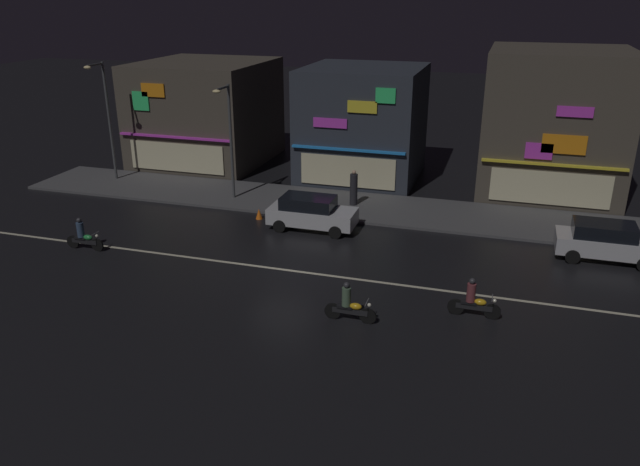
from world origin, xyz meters
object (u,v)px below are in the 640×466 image
(parked_car_near_kerb, at_px, (311,212))
(streetlamp_mid, at_px, (229,132))
(streetlamp_west, at_px, (106,112))
(motorcycle_trailing_far, at_px, (349,305))
(motorcycle_lead, at_px, (473,301))
(motorcycle_opposite_lane, at_px, (83,236))
(traffic_cone, at_px, (259,214))
(parked_car_trailing, at_px, (606,241))
(pedestrian_on_sidewalk, at_px, (354,189))

(parked_car_near_kerb, bearing_deg, streetlamp_mid, 152.94)
(streetlamp_west, distance_m, motorcycle_trailing_far, 22.44)
(streetlamp_mid, relative_size, parked_car_near_kerb, 1.46)
(motorcycle_lead, bearing_deg, motorcycle_opposite_lane, -0.89)
(traffic_cone, bearing_deg, parked_car_near_kerb, -10.76)
(motorcycle_trailing_far, xyz_separation_m, traffic_cone, (-7.11, 8.93, -0.36))
(streetlamp_mid, distance_m, motorcycle_opposite_lane, 9.67)
(parked_car_near_kerb, height_order, motorcycle_trailing_far, parked_car_near_kerb)
(motorcycle_trailing_far, bearing_deg, motorcycle_lead, -165.60)
(streetlamp_west, bearing_deg, parked_car_trailing, -8.18)
(streetlamp_mid, height_order, motorcycle_lead, streetlamp_mid)
(pedestrian_on_sidewalk, bearing_deg, motorcycle_lead, 75.06)
(parked_car_near_kerb, relative_size, motorcycle_trailing_far, 2.26)
(parked_car_near_kerb, distance_m, motorcycle_lead, 10.68)
(parked_car_near_kerb, xyz_separation_m, parked_car_trailing, (13.48, 0.22, 0.00))
(motorcycle_trailing_far, bearing_deg, motorcycle_opposite_lane, -18.70)
(pedestrian_on_sidewalk, bearing_deg, streetlamp_mid, -40.57)
(motorcycle_lead, distance_m, motorcycle_trailing_far, 4.52)
(pedestrian_on_sidewalk, xyz_separation_m, motorcycle_trailing_far, (2.88, -12.19, -0.40))
(streetlamp_mid, bearing_deg, pedestrian_on_sidewalk, 8.25)
(pedestrian_on_sidewalk, distance_m, parked_car_near_kerb, 4.03)
(pedestrian_on_sidewalk, height_order, parked_car_trailing, pedestrian_on_sidewalk)
(pedestrian_on_sidewalk, xyz_separation_m, motorcycle_opposite_lane, (-10.33, -9.37, -0.40))
(parked_car_near_kerb, xyz_separation_m, motorcycle_lead, (8.29, -6.73, -0.24))
(streetlamp_west, bearing_deg, parked_car_near_kerb, -16.49)
(streetlamp_west, height_order, motorcycle_lead, streetlamp_west)
(streetlamp_mid, distance_m, traffic_cone, 5.00)
(streetlamp_west, bearing_deg, traffic_cone, -18.00)
(motorcycle_opposite_lane, bearing_deg, parked_car_trailing, -168.87)
(parked_car_near_kerb, relative_size, parked_car_trailing, 1.00)
(parked_car_near_kerb, bearing_deg, streetlamp_west, 163.51)
(pedestrian_on_sidewalk, height_order, motorcycle_lead, pedestrian_on_sidewalk)
(streetlamp_west, xyz_separation_m, motorcycle_lead, (22.45, -10.92, -3.67))
(motorcycle_opposite_lane, bearing_deg, motorcycle_lead, 172.92)
(motorcycle_opposite_lane, distance_m, motorcycle_trailing_far, 13.52)
(parked_car_trailing, xyz_separation_m, traffic_cone, (-16.51, 0.35, -0.59))
(streetlamp_mid, distance_m, pedestrian_on_sidewalk, 7.44)
(streetlamp_west, bearing_deg, motorcycle_lead, -25.94)
(parked_car_near_kerb, relative_size, motorcycle_lead, 2.26)
(parked_car_trailing, xyz_separation_m, motorcycle_lead, (-5.19, -6.95, -0.24))
(streetlamp_mid, height_order, traffic_cone, streetlamp_mid)
(motorcycle_lead, xyz_separation_m, motorcycle_trailing_far, (-4.22, -1.62, 0.00))
(parked_car_near_kerb, xyz_separation_m, motorcycle_opposite_lane, (-9.15, -5.52, -0.24))
(motorcycle_trailing_far, bearing_deg, pedestrian_on_sidewalk, -83.33)
(parked_car_trailing, height_order, motorcycle_trailing_far, parked_car_trailing)
(motorcycle_lead, bearing_deg, traffic_cone, -29.77)
(parked_car_near_kerb, height_order, traffic_cone, parked_car_near_kerb)
(motorcycle_trailing_far, bearing_deg, streetlamp_west, -41.16)
(motorcycle_lead, relative_size, traffic_cone, 3.45)
(motorcycle_trailing_far, relative_size, traffic_cone, 3.45)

